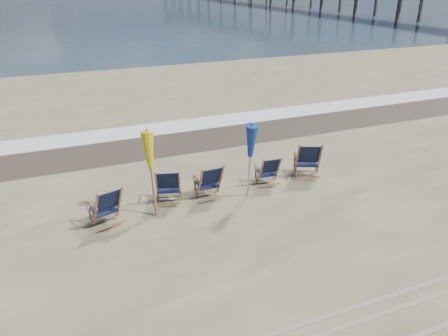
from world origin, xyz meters
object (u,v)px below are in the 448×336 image
object	(u,v)px
beach_chair_0	(120,203)
umbrella_blue	(250,142)
umbrella_yellow	(151,156)
beach_chair_2	(221,181)
beach_chair_1	(180,186)
beach_chair_3	(278,170)
beach_chair_4	(320,160)

from	to	relation	value
beach_chair_0	umbrella_blue	bearing A→B (deg)	162.82
umbrella_yellow	beach_chair_2	bearing A→B (deg)	3.96
umbrella_yellow	umbrella_blue	bearing A→B (deg)	-4.86
beach_chair_2	umbrella_yellow	size ratio (longest dim) A/B	0.49
umbrella_yellow	umbrella_blue	size ratio (longest dim) A/B	0.98
beach_chair_1	beach_chair_0	bearing A→B (deg)	29.54
beach_chair_2	beach_chair_3	world-z (taller)	beach_chair_2
umbrella_blue	beach_chair_4	bearing A→B (deg)	8.82
beach_chair_4	beach_chair_3	bearing A→B (deg)	20.37
beach_chair_0	beach_chair_3	bearing A→B (deg)	168.85
beach_chair_0	umbrella_yellow	xyz separation A→B (m)	(0.81, 0.15, 0.98)
beach_chair_3	umbrella_blue	world-z (taller)	umbrella_blue
beach_chair_0	umbrella_blue	xyz separation A→B (m)	(3.19, -0.05, 1.02)
beach_chair_0	beach_chair_4	world-z (taller)	beach_chair_4
beach_chair_0	beach_chair_4	size ratio (longest dim) A/B	0.92
beach_chair_0	beach_chair_3	xyz separation A→B (m)	(4.25, 0.38, -0.06)
beach_chair_3	umbrella_blue	xyz separation A→B (m)	(-1.06, -0.43, 1.08)
beach_chair_3	beach_chair_4	distance (m)	1.24
beach_chair_2	umbrella_blue	world-z (taller)	umbrella_blue
umbrella_blue	beach_chair_3	bearing A→B (deg)	22.15
beach_chair_4	umbrella_yellow	bearing A→B (deg)	25.71
beach_chair_2	umbrella_blue	xyz separation A→B (m)	(0.64, -0.32, 1.04)
umbrella_yellow	beach_chair_3	bearing A→B (deg)	3.80
beach_chair_2	beach_chair_4	size ratio (longest dim) A/B	0.89
beach_chair_4	beach_chair_2	bearing A→B (deg)	24.48
beach_chair_1	umbrella_blue	size ratio (longest dim) A/B	0.48
beach_chair_3	beach_chair_2	bearing A→B (deg)	9.12
beach_chair_4	umbrella_blue	size ratio (longest dim) A/B	0.54
beach_chair_4	umbrella_blue	bearing A→B (deg)	32.65
beach_chair_0	beach_chair_4	distance (m)	5.49
beach_chair_0	umbrella_yellow	bearing A→B (deg)	174.35
beach_chair_2	beach_chair_3	bearing A→B (deg)	-177.19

